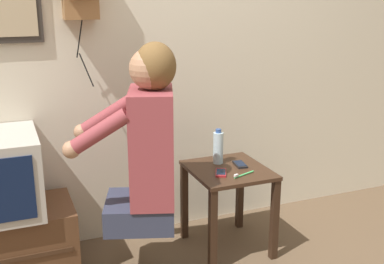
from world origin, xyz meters
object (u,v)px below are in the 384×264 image
at_px(water_bottle, 218,147).
at_px(toothbrush, 243,175).
at_px(cell_phone_spare, 240,164).
at_px(person, 147,141).
at_px(cell_phone_held, 221,173).

distance_m(water_bottle, toothbrush, 0.27).
relative_size(cell_phone_spare, water_bottle, 0.61).
relative_size(person, water_bottle, 4.52).
distance_m(cell_phone_spare, water_bottle, 0.17).
xyz_separation_m(cell_phone_held, cell_phone_spare, (0.17, 0.08, 0.00)).
bearing_deg(person, cell_phone_held, -64.85).
relative_size(person, cell_phone_held, 7.05).
relative_size(water_bottle, toothbrush, 1.42).
height_order(person, cell_phone_spare, person).
xyz_separation_m(cell_phone_spare, toothbrush, (-0.07, -0.16, 0.00)).
bearing_deg(toothbrush, person, 67.51).
bearing_deg(toothbrush, water_bottle, -10.87).
relative_size(cell_phone_spare, toothbrush, 0.87).
height_order(cell_phone_held, water_bottle, water_bottle).
bearing_deg(toothbrush, cell_phone_held, 32.26).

